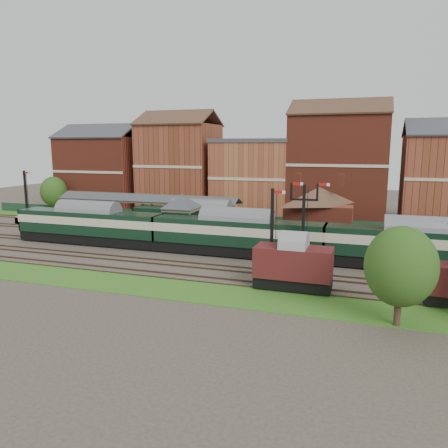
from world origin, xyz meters
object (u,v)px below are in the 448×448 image
(dmu_train, at_px, (237,233))
(goods_van_a, at_px, (293,264))
(semaphore_bracket, at_px, (304,221))
(platform_railcar, at_px, (201,221))
(signal_box, at_px, (182,218))

(dmu_train, bearing_deg, goods_van_a, -50.10)
(semaphore_bracket, bearing_deg, goods_van_a, -88.20)
(semaphore_bracket, xyz_separation_m, platform_railcar, (-13.85, 9.00, -2.23))
(dmu_train, relative_size, platform_railcar, 3.07)
(platform_railcar, height_order, goods_van_a, platform_railcar)
(signal_box, height_order, goods_van_a, signal_box)
(semaphore_bracket, xyz_separation_m, goods_van_a, (0.20, -6.50, -2.52))
(signal_box, relative_size, platform_railcar, 0.34)
(semaphore_bracket, xyz_separation_m, dmu_train, (-7.32, 2.50, -2.17))
(semaphore_bracket, height_order, goods_van_a, semaphore_bracket)
(signal_box, xyz_separation_m, platform_railcar, (1.19, 3.25, -0.79))
(signal_box, relative_size, semaphore_bracket, 0.73)
(dmu_train, bearing_deg, signal_box, 157.16)
(signal_box, distance_m, semaphore_bracket, 16.16)
(dmu_train, height_order, platform_railcar, dmu_train)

